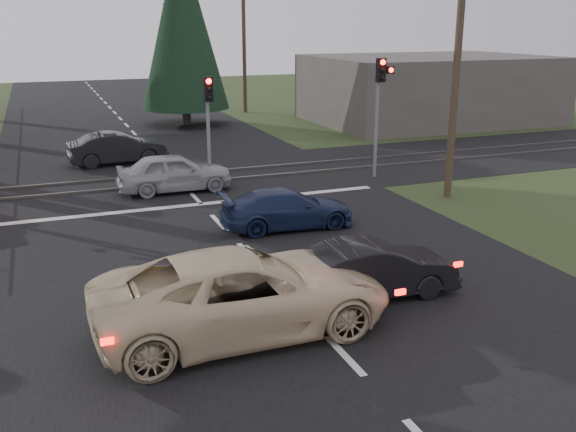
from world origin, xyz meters
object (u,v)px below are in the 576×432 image
traffic_signal_center (209,112)px  cream_coupe (243,293)px  utility_pole_near (457,62)px  utility_pole_far (170,35)px  blue_sedan (287,209)px  utility_pole_mid (244,42)px  dark_car_far (118,148)px  dark_hatchback (373,270)px  traffic_signal_right (380,95)px  silver_car (174,172)px

traffic_signal_center → cream_coupe: traffic_signal_center is taller
utility_pole_near → utility_pole_far: bearing=90.0°
blue_sedan → utility_pole_far: bearing=-4.3°
utility_pole_mid → utility_pole_far: same height
utility_pole_near → utility_pole_mid: same height
dark_car_far → utility_pole_near: bearing=-138.4°
cream_coupe → dark_hatchback: bearing=-80.3°
traffic_signal_right → cream_coupe: (-9.01, -10.81, -2.48)m
blue_sedan → traffic_signal_right: bearing=-47.0°
dark_hatchback → silver_car: (-2.27, 11.04, 0.07)m
utility_pole_near → utility_pole_far: size_ratio=1.00×
traffic_signal_center → blue_sedan: traffic_signal_center is taller
utility_pole_mid → dark_car_far: utility_pole_mid is taller
traffic_signal_right → utility_pole_far: utility_pole_far is taller
cream_coupe → blue_sedan: (3.29, 6.05, -0.24)m
dark_hatchback → utility_pole_mid: bearing=-8.8°
silver_car → blue_sedan: size_ratio=1.02×
traffic_signal_right → blue_sedan: traffic_signal_right is taller
dark_hatchback → dark_car_far: 17.08m
blue_sedan → cream_coupe: bearing=154.8°
traffic_signal_right → blue_sedan: bearing=-140.3°
traffic_signal_center → utility_pole_far: bearing=80.4°
utility_pole_near → utility_pole_mid: size_ratio=1.00×
utility_pole_near → dark_hatchback: utility_pole_near is taller
utility_pole_near → dark_hatchback: 10.34m
utility_pole_far → dark_car_far: (-10.32, -39.04, -4.03)m
utility_pole_near → utility_pole_far: (0.00, 49.00, 0.00)m
silver_car → utility_pole_far: bearing=-10.1°
traffic_signal_right → blue_sedan: (-5.72, -4.75, -2.72)m
cream_coupe → silver_car: size_ratio=1.44×
traffic_signal_center → silver_car: traffic_signal_center is taller
traffic_signal_right → utility_pole_near: utility_pole_near is taller
traffic_signal_right → silver_car: size_ratio=1.13×
dark_car_far → traffic_signal_right: bearing=-129.1°
utility_pole_far → utility_pole_mid: bearing=-90.0°
silver_car → dark_car_far: (-1.36, 5.66, -0.02)m
dark_hatchback → cream_coupe: bearing=103.9°
dark_hatchback → utility_pole_far: bearing=-3.4°
utility_pole_far → silver_car: bearing=-101.3°
silver_car → dark_hatchback: bearing=-167.1°
utility_pole_near → utility_pole_mid: 24.00m
utility_pole_near → utility_pole_mid: (0.00, 24.00, 0.00)m
traffic_signal_right → utility_pole_far: size_ratio=0.52×
traffic_signal_right → cream_coupe: traffic_signal_right is taller
silver_car → dark_car_far: 5.82m
utility_pole_far → traffic_signal_center: bearing=-99.6°
blue_sedan → silver_car: bearing=25.6°
silver_car → traffic_signal_center: bearing=-74.4°
utility_pole_near → dark_car_far: (-10.32, 9.96, -4.03)m
cream_coupe → silver_car: cream_coupe is taller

